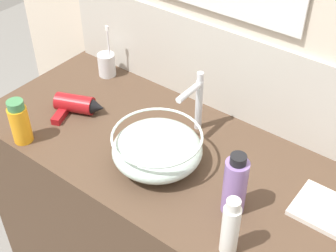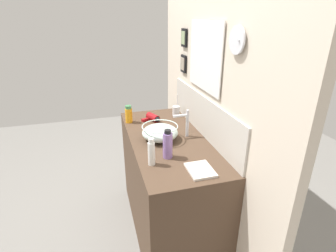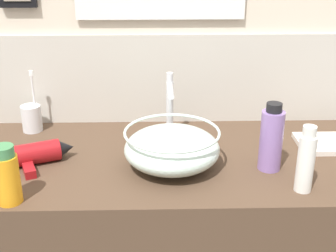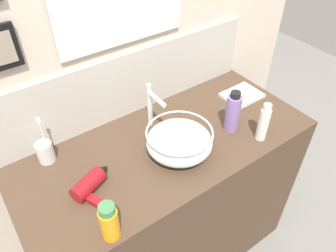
{
  "view_description": "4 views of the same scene",
  "coord_description": "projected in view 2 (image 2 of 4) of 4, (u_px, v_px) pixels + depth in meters",
  "views": [
    {
      "loc": [
        0.68,
        -0.88,
        1.91
      ],
      "look_at": [
        0.0,
        0.0,
        1.01
      ],
      "focal_mm": 50.0,
      "sensor_mm": 36.0,
      "label": 1
    },
    {
      "loc": [
        1.78,
        -0.5,
        1.79
      ],
      "look_at": [
        0.0,
        0.0,
        1.01
      ],
      "focal_mm": 28.0,
      "sensor_mm": 36.0,
      "label": 2
    },
    {
      "loc": [
        -0.03,
        -1.27,
        1.55
      ],
      "look_at": [
        0.0,
        0.0,
        1.01
      ],
      "focal_mm": 50.0,
      "sensor_mm": 36.0,
      "label": 3
    },
    {
      "loc": [
        -0.59,
        -0.83,
        1.89
      ],
      "look_at": [
        0.0,
        0.0,
        1.01
      ],
      "focal_mm": 35.0,
      "sensor_mm": 36.0,
      "label": 4
    }
  ],
  "objects": [
    {
      "name": "toothbrush_cup",
      "position": [
        176.0,
        111.0,
        2.48
      ],
      "size": [
        0.07,
        0.07,
        0.21
      ],
      "color": "silver",
      "rests_on": "vanity_counter"
    },
    {
      "name": "spray_bottle",
      "position": [
        151.0,
        152.0,
        1.64
      ],
      "size": [
        0.05,
        0.05,
        0.18
      ],
      "color": "white",
      "rests_on": "vanity_counter"
    },
    {
      "name": "lotion_bottle",
      "position": [
        168.0,
        145.0,
        1.72
      ],
      "size": [
        0.07,
        0.07,
        0.2
      ],
      "color": "#8C6BB2",
      "rests_on": "vanity_counter"
    },
    {
      "name": "glass_bowl_sink",
      "position": [
        160.0,
        132.0,
        1.99
      ],
      "size": [
        0.28,
        0.28,
        0.11
      ],
      "color": "silver",
      "rests_on": "vanity_counter"
    },
    {
      "name": "faucet",
      "position": [
        185.0,
        121.0,
        2.01
      ],
      "size": [
        0.02,
        0.13,
        0.22
      ],
      "color": "silver",
      "rests_on": "vanity_counter"
    },
    {
      "name": "hair_drier",
      "position": [
        153.0,
        118.0,
        2.35
      ],
      "size": [
        0.18,
        0.17,
        0.06
      ],
      "color": "maroon",
      "rests_on": "vanity_counter"
    },
    {
      "name": "soap_dispenser",
      "position": [
        129.0,
        114.0,
        2.31
      ],
      "size": [
        0.06,
        0.06,
        0.16
      ],
      "color": "orange",
      "rests_on": "vanity_counter"
    },
    {
      "name": "ground_plane",
      "position": [
        168.0,
        227.0,
        2.4
      ],
      "size": [
        6.0,
        6.0,
        0.0
      ],
      "primitive_type": "plane",
      "color": "gray"
    },
    {
      "name": "back_panel",
      "position": [
        208.0,
        90.0,
        1.98
      ],
      "size": [
        2.06,
        0.09,
        2.52
      ],
      "color": "beige",
      "rests_on": "ground"
    },
    {
      "name": "hand_towel",
      "position": [
        200.0,
        170.0,
        1.6
      ],
      "size": [
        0.19,
        0.15,
        0.02
      ],
      "primitive_type": "cube",
      "color": "silver",
      "rests_on": "vanity_counter"
    },
    {
      "name": "vanity_counter",
      "position": [
        168.0,
        186.0,
        2.22
      ],
      "size": [
        1.32,
        0.58,
        0.91
      ],
      "primitive_type": "cube",
      "color": "#4C3828",
      "rests_on": "ground"
    }
  ]
}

